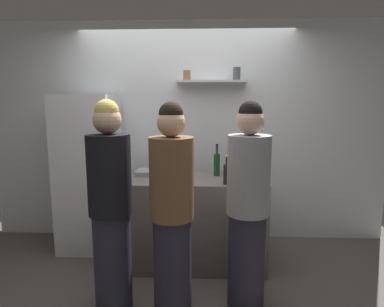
% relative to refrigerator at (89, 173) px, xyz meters
% --- Properties ---
extents(ground_plane, '(5.28, 5.28, 0.00)m').
position_rel_refrigerator_xyz_m(ground_plane, '(1.09, -0.85, -0.88)').
color(ground_plane, '#59544F').
extents(back_wall_assembly, '(4.80, 0.32, 2.60)m').
position_rel_refrigerator_xyz_m(back_wall_assembly, '(1.09, 0.40, 0.43)').
color(back_wall_assembly, white).
rests_on(back_wall_assembly, ground).
extents(refrigerator, '(0.62, 0.63, 1.75)m').
position_rel_refrigerator_xyz_m(refrigerator, '(0.00, 0.00, 0.00)').
color(refrigerator, white).
rests_on(refrigerator, ground).
extents(counter, '(1.47, 0.68, 0.91)m').
position_rel_refrigerator_xyz_m(counter, '(1.19, -0.34, -0.42)').
color(counter, '#66605B').
rests_on(counter, ground).
extents(baking_pan, '(0.34, 0.24, 0.05)m').
position_rel_refrigerator_xyz_m(baking_pan, '(0.76, -0.22, 0.06)').
color(baking_pan, gray).
rests_on(baking_pan, counter).
extents(utensil_holder, '(0.09, 0.09, 0.22)m').
position_rel_refrigerator_xyz_m(utensil_holder, '(1.08, -0.16, 0.09)').
color(utensil_holder, '#B2B2B7').
rests_on(utensil_holder, counter).
extents(wine_bottle_amber_glass, '(0.07, 0.07, 0.31)m').
position_rel_refrigerator_xyz_m(wine_bottle_amber_glass, '(1.61, -0.14, 0.15)').
color(wine_bottle_amber_glass, '#472814').
rests_on(wine_bottle_amber_glass, counter).
extents(wine_bottle_green_glass, '(0.06, 0.06, 0.33)m').
position_rel_refrigerator_xyz_m(wine_bottle_green_glass, '(1.44, -0.23, 0.16)').
color(wine_bottle_green_glass, '#19471E').
rests_on(wine_bottle_green_glass, counter).
extents(wine_bottle_dark_glass, '(0.07, 0.07, 0.27)m').
position_rel_refrigerator_xyz_m(wine_bottle_dark_glass, '(1.52, -0.58, 0.14)').
color(wine_bottle_dark_glass, black).
rests_on(wine_bottle_dark_glass, counter).
extents(wine_bottle_pale_glass, '(0.06, 0.06, 0.31)m').
position_rel_refrigerator_xyz_m(wine_bottle_pale_glass, '(0.53, -0.21, 0.15)').
color(wine_bottle_pale_glass, '#B2BFB2').
rests_on(wine_bottle_pale_glass, counter).
extents(water_bottle_plastic, '(0.08, 0.08, 0.21)m').
position_rel_refrigerator_xyz_m(water_bottle_plastic, '(1.01, -0.51, 0.13)').
color(water_bottle_plastic, silver).
rests_on(water_bottle_plastic, counter).
extents(person_grey_hoodie, '(0.34, 0.34, 1.69)m').
position_rel_refrigerator_xyz_m(person_grey_hoodie, '(1.66, -1.07, -0.04)').
color(person_grey_hoodie, '#262633').
rests_on(person_grey_hoodie, ground).
extents(person_blonde, '(0.34, 0.34, 1.70)m').
position_rel_refrigerator_xyz_m(person_blonde, '(0.58, -1.14, -0.03)').
color(person_blonde, '#262633').
rests_on(person_blonde, ground).
extents(person_brown_jacket, '(0.34, 0.34, 1.68)m').
position_rel_refrigerator_xyz_m(person_brown_jacket, '(1.07, -1.18, -0.04)').
color(person_brown_jacket, '#262633').
rests_on(person_brown_jacket, ground).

